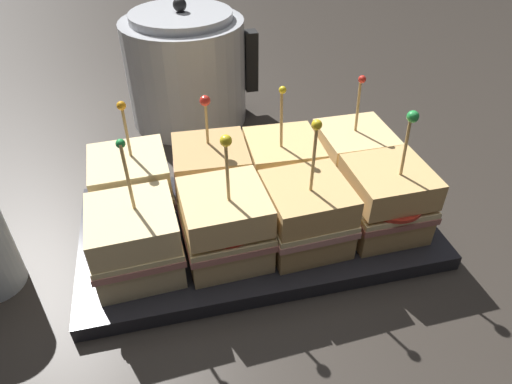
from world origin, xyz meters
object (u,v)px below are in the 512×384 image
at_px(sandwich_front_center_right, 306,214).
at_px(sandwich_back_far_right, 353,157).
at_px(sandwich_front_center_left, 225,225).
at_px(sandwich_front_far_left, 136,241).
at_px(sandwich_back_center_left, 212,176).
at_px(serving_platter, 256,226).
at_px(sandwich_back_far_left, 132,187).
at_px(kettle_steel, 186,69).
at_px(sandwich_front_far_right, 385,200).
at_px(sandwich_back_center_right, 282,168).

xyz_separation_m(sandwich_front_center_right, sandwich_back_far_right, (0.09, 0.09, -0.00)).
bearing_deg(sandwich_front_center_left, sandwich_front_far_left, 179.78).
bearing_deg(sandwich_back_center_left, serving_platter, -45.28).
distance_m(sandwich_back_far_left, kettle_steel, 0.28).
xyz_separation_m(sandwich_front_center_left, sandwich_front_far_right, (0.18, 0.00, 0.00)).
relative_size(sandwich_front_center_right, sandwich_back_far_right, 1.07).
bearing_deg(sandwich_back_center_left, sandwich_back_center_right, 0.43).
height_order(sandwich_front_far_right, sandwich_back_far_left, sandwich_front_far_right).
bearing_deg(sandwich_front_center_left, sandwich_back_center_right, 45.89).
distance_m(sandwich_front_center_right, kettle_steel, 0.36).
relative_size(sandwich_front_far_left, sandwich_back_far_right, 1.05).
bearing_deg(sandwich_back_far_left, sandwich_front_far_left, -89.35).
xyz_separation_m(sandwich_back_far_left, sandwich_back_center_right, (0.18, 0.00, -0.00)).
distance_m(serving_platter, sandwich_back_center_left, 0.08).
relative_size(sandwich_back_center_left, sandwich_back_far_right, 0.96).
xyz_separation_m(serving_platter, sandwich_front_far_left, (-0.13, -0.04, 0.05)).
distance_m(serving_platter, sandwich_back_far_right, 0.15).
distance_m(sandwich_back_far_left, sandwich_back_center_right, 0.18).
xyz_separation_m(sandwich_front_center_left, sandwich_back_center_right, (0.09, 0.09, -0.00)).
bearing_deg(sandwich_front_center_left, sandwich_back_far_right, 26.92).
bearing_deg(sandwich_back_far_right, sandwich_back_center_left, -179.29).
bearing_deg(kettle_steel, sandwich_back_far_left, -109.82).
bearing_deg(sandwich_front_center_left, sandwich_front_far_right, 0.21).
bearing_deg(sandwich_front_center_left, sandwich_back_far_left, 136.00).
distance_m(sandwich_front_far_left, sandwich_front_center_right, 0.18).
bearing_deg(sandwich_back_center_right, sandwich_back_center_left, -179.57).
relative_size(serving_platter, sandwich_front_center_left, 2.67).
distance_m(serving_platter, sandwich_front_far_left, 0.15).
height_order(sandwich_front_center_right, sandwich_back_far_right, sandwich_front_center_right).
bearing_deg(kettle_steel, sandwich_front_far_left, -104.92).
distance_m(sandwich_front_center_left, sandwich_back_center_right, 0.12).
bearing_deg(sandwich_front_far_left, sandwich_back_far_left, 90.65).
height_order(sandwich_front_far_left, sandwich_front_center_right, sandwich_front_center_right).
xyz_separation_m(sandwich_front_center_left, sandwich_back_far_left, (-0.09, 0.09, -0.00)).
height_order(sandwich_front_far_left, sandwich_back_center_right, sandwich_front_far_left).
height_order(sandwich_front_center_right, sandwich_back_center_right, sandwich_front_center_right).
distance_m(sandwich_front_far_right, sandwich_back_center_right, 0.13).
bearing_deg(serving_platter, sandwich_front_far_right, -18.11).
bearing_deg(sandwich_front_far_left, serving_platter, 18.48).
height_order(sandwich_front_far_right, sandwich_back_center_right, sandwich_front_far_right).
xyz_separation_m(sandwich_back_far_left, kettle_steel, (0.09, 0.26, 0.03)).
bearing_deg(sandwich_back_center_left, sandwich_front_center_right, -45.86).
relative_size(sandwich_front_far_left, sandwich_back_center_left, 1.10).
relative_size(sandwich_back_far_left, sandwich_back_far_right, 0.99).
bearing_deg(sandwich_back_center_right, sandwich_front_far_left, -153.34).
xyz_separation_m(sandwich_front_center_right, sandwich_back_center_right, (-0.00, 0.09, -0.00)).
distance_m(sandwich_front_center_right, sandwich_back_far_right, 0.13).
distance_m(serving_platter, sandwich_front_center_right, 0.08).
bearing_deg(sandwich_back_far_right, sandwich_front_center_left, -153.08).
relative_size(sandwich_back_center_right, kettle_steel, 0.71).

